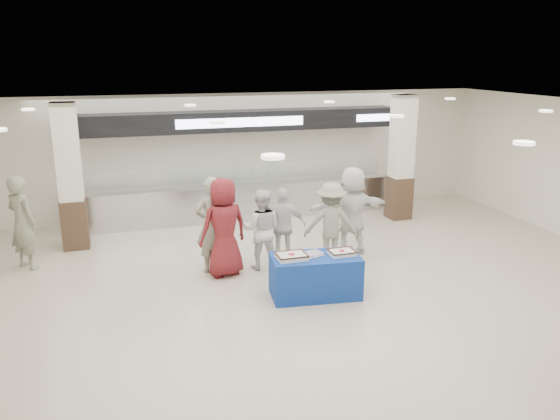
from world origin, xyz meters
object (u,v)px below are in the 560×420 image
object	(u,v)px
civilian_white	(352,211)
cupcake_tray	(312,254)
display_table	(315,276)
sheet_cake_left	(292,256)
sheet_cake_right	(342,252)
soldier_a	(212,225)
soldier_bg	(22,223)
chef_tall	(262,229)
chef_short	(283,226)
civilian_maroon	(224,227)
soldier_b	(331,223)

from	to	relation	value
civilian_white	cupcake_tray	bearing A→B (deg)	46.65
display_table	sheet_cake_left	size ratio (longest dim) A/B	3.02
display_table	sheet_cake_right	world-z (taller)	sheet_cake_right
sheet_cake_left	cupcake_tray	size ratio (longest dim) A/B	1.21
soldier_a	soldier_bg	xyz separation A→B (m)	(-3.57, 1.25, -0.01)
chef_tall	soldier_bg	size ratio (longest dim) A/B	0.86
soldier_a	chef_short	size ratio (longest dim) A/B	1.22
sheet_cake_right	cupcake_tray	world-z (taller)	sheet_cake_right
sheet_cake_left	civilian_maroon	size ratio (longest dim) A/B	0.26
soldier_a	chef_short	xyz separation A→B (m)	(1.47, 0.05, -0.17)
sheet_cake_left	soldier_bg	bearing A→B (deg)	147.71
sheet_cake_left	civilian_white	bearing A→B (deg)	43.46
soldier_b	soldier_bg	world-z (taller)	soldier_bg
chef_short	civilian_white	world-z (taller)	civilian_white
display_table	soldier_b	bearing A→B (deg)	65.76
sheet_cake_right	soldier_b	distance (m)	1.57
civilian_white	soldier_bg	world-z (taller)	civilian_white
display_table	sheet_cake_left	distance (m)	0.62
sheet_cake_right	civilian_maroon	bearing A→B (deg)	140.60
civilian_white	soldier_bg	distance (m)	6.68
sheet_cake_left	sheet_cake_right	size ratio (longest dim) A/B	1.15
sheet_cake_right	display_table	bearing A→B (deg)	172.88
soldier_a	soldier_bg	distance (m)	3.79
display_table	soldier_a	xyz separation A→B (m)	(-1.52, 1.69, 0.58)
cupcake_tray	display_table	bearing A→B (deg)	-42.96
sheet_cake_left	cupcake_tray	xyz separation A→B (m)	(0.40, 0.04, -0.02)
chef_short	soldier_bg	world-z (taller)	soldier_bg
soldier_bg	soldier_b	bearing A→B (deg)	-148.56
civilian_maroon	soldier_b	world-z (taller)	civilian_maroon
soldier_b	civilian_maroon	bearing A→B (deg)	17.20
cupcake_tray	chef_short	xyz separation A→B (m)	(-0.01, 1.70, 0.01)
cupcake_tray	soldier_bg	size ratio (longest dim) A/B	0.22
display_table	chef_short	distance (m)	1.79
soldier_b	chef_short	bearing A→B (deg)	-0.66
display_table	chef_tall	xyz separation A→B (m)	(-0.56, 1.56, 0.44)
display_table	sheet_cake_left	xyz separation A→B (m)	(-0.44, 0.00, 0.43)
display_table	chef_tall	world-z (taller)	chef_tall
sheet_cake_left	soldier_b	xyz separation A→B (m)	(1.31, 1.46, 0.04)
sheet_cake_right	soldier_b	bearing A→B (deg)	75.32
sheet_cake_right	chef_short	size ratio (longest dim) A/B	0.28
chef_short	soldier_b	distance (m)	0.97
cupcake_tray	sheet_cake_right	bearing A→B (deg)	-11.10
sheet_cake_right	chef_tall	distance (m)	1.92
civilian_maroon	civilian_white	distance (m)	2.87
chef_tall	chef_short	xyz separation A→B (m)	(0.51, 0.18, -0.03)
chef_short	chef_tall	bearing A→B (deg)	27.16
display_table	sheet_cake_right	bearing A→B (deg)	-0.60
cupcake_tray	soldier_bg	bearing A→B (deg)	150.11
cupcake_tray	soldier_b	bearing A→B (deg)	57.17
soldier_b	civilian_white	world-z (taller)	civilian_white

